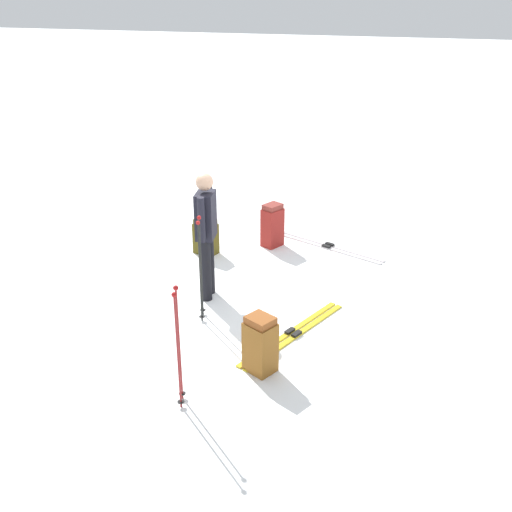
# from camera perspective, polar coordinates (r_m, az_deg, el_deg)

# --- Properties ---
(ground_plane) EXTENTS (80.00, 80.00, 0.00)m
(ground_plane) POSITION_cam_1_polar(r_m,az_deg,el_deg) (7.94, 0.00, -4.60)
(ground_plane) COLOR white
(skier_standing) EXTENTS (0.57, 0.27, 1.70)m
(skier_standing) POSITION_cam_1_polar(r_m,az_deg,el_deg) (7.77, -4.70, 2.48)
(skier_standing) COLOR black
(skier_standing) RESTS_ON ground_plane
(ski_pair_near) EXTENTS (1.77, 0.92, 0.05)m
(ski_pair_near) POSITION_cam_1_polar(r_m,az_deg,el_deg) (7.32, 3.50, -7.30)
(ski_pair_near) COLOR gold
(ski_pair_near) RESTS_ON ground_plane
(ski_pair_far) EXTENTS (0.89, 1.85, 0.05)m
(ski_pair_far) POSITION_cam_1_polar(r_m,az_deg,el_deg) (9.66, 6.77, 0.90)
(ski_pair_far) COLOR silver
(ski_pair_far) RESTS_ON ground_plane
(backpack_large_dark) EXTENTS (0.38, 0.35, 0.69)m
(backpack_large_dark) POSITION_cam_1_polar(r_m,az_deg,el_deg) (9.53, 1.55, 2.87)
(backpack_large_dark) COLOR maroon
(backpack_large_dark) RESTS_ON ground_plane
(backpack_bright) EXTENTS (0.34, 0.39, 0.56)m
(backpack_bright) POSITION_cam_1_polar(r_m,az_deg,el_deg) (9.32, -4.73, 1.82)
(backpack_bright) COLOR #4E4514
(backpack_bright) RESTS_ON ground_plane
(backpack_small_spare) EXTENTS (0.37, 0.39, 0.66)m
(backpack_small_spare) POSITION_cam_1_polar(r_m,az_deg,el_deg) (6.54, 0.40, -8.31)
(backpack_small_spare) COLOR brown
(backpack_small_spare) RESTS_ON ground_plane
(ski_poles_planted_near) EXTENTS (0.20, 0.11, 1.29)m
(ski_poles_planted_near) POSITION_cam_1_polar(r_m,az_deg,el_deg) (5.90, -7.32, -7.99)
(ski_poles_planted_near) COLOR maroon
(ski_poles_planted_near) RESTS_ON ground_plane
(ski_poles_planted_far) EXTENTS (0.23, 0.12, 1.33)m
(ski_poles_planted_far) POSITION_cam_1_polar(r_m,az_deg,el_deg) (7.34, -5.24, -0.78)
(ski_poles_planted_far) COLOR black
(ski_poles_planted_far) RESTS_ON ground_plane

